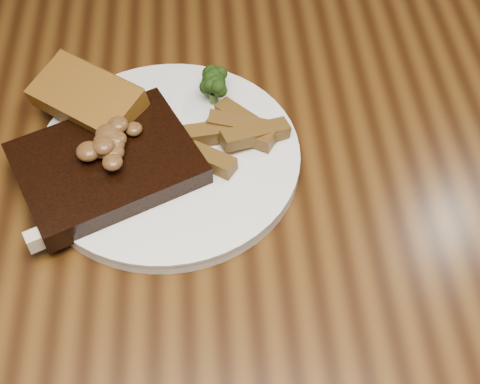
% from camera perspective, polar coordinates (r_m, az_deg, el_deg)
% --- Properties ---
extents(dining_table, '(1.60, 0.90, 0.75)m').
position_cam_1_polar(dining_table, '(0.78, -0.71, -5.47)').
color(dining_table, '#482A0E').
rests_on(dining_table, ground).
extents(chair_far, '(0.48, 0.48, 0.81)m').
position_cam_1_polar(chair_far, '(1.40, -10.98, 12.73)').
color(chair_far, black).
rests_on(chair_far, ground).
extents(plate, '(0.34, 0.34, 0.01)m').
position_cam_1_polar(plate, '(0.74, -6.10, 2.85)').
color(plate, white).
rests_on(plate, dining_table).
extents(steak, '(0.22, 0.20, 0.03)m').
position_cam_1_polar(steak, '(0.72, -11.28, 2.31)').
color(steak, black).
rests_on(steak, plate).
extents(steak_bone, '(0.15, 0.08, 0.02)m').
position_cam_1_polar(steak_bone, '(0.68, -11.50, -1.87)').
color(steak_bone, beige).
rests_on(steak_bone, plate).
extents(mushroom_pile, '(0.07, 0.07, 0.03)m').
position_cam_1_polar(mushroom_pile, '(0.71, -10.74, 4.64)').
color(mushroom_pile, brown).
rests_on(mushroom_pile, steak).
extents(garlic_bread, '(0.14, 0.13, 0.03)m').
position_cam_1_polar(garlic_bread, '(0.78, -12.65, 6.76)').
color(garlic_bread, brown).
rests_on(garlic_bread, plate).
extents(potato_wedges, '(0.10, 0.10, 0.02)m').
position_cam_1_polar(potato_wedges, '(0.74, -1.08, 4.89)').
color(potato_wedges, brown).
rests_on(potato_wedges, plate).
extents(broccoli_cluster, '(0.06, 0.06, 0.04)m').
position_cam_1_polar(broccoli_cluster, '(0.78, -2.02, 9.15)').
color(broccoli_cluster, '#1F380C').
rests_on(broccoli_cluster, plate).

